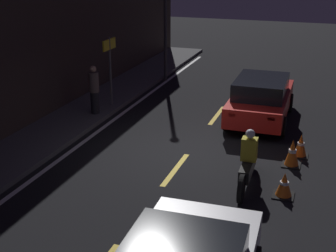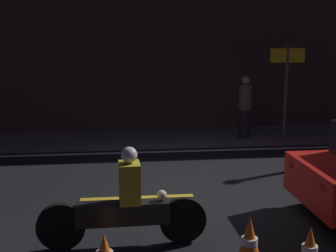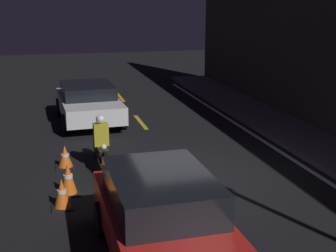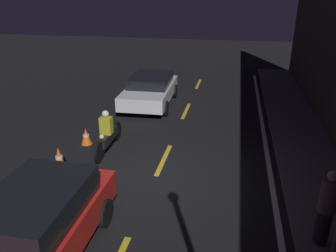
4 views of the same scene
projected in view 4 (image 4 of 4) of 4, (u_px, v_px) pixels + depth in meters
ground_plane at (156, 176)px, 9.12m from camera, size 56.00×56.00×0.00m
raised_curb at (322, 192)px, 8.29m from camera, size 28.00×1.90×0.13m
lane_dash_a at (198, 84)px, 18.17m from camera, size 2.00×0.14×0.01m
lane_dash_b at (186, 111)px, 14.10m from camera, size 2.00×0.14×0.01m
lane_dash_c at (164, 159)px, 10.03m from camera, size 2.00×0.14×0.01m
lane_solid_kerb at (273, 189)px, 8.54m from camera, size 25.20×0.14×0.01m
sedan_white at (150, 89)px, 14.65m from camera, size 4.22×2.15×1.30m
taxi_red at (34, 228)px, 5.98m from camera, size 4.12×1.91×1.47m
motorcycle at (108, 134)px, 10.42m from camera, size 2.31×0.37×1.40m
traffic_cone_near at (86, 137)px, 10.90m from camera, size 0.48×0.48×0.58m
traffic_cone_mid at (59, 159)px, 9.31m from camera, size 0.47×0.47×0.73m
traffic_cone_far at (41, 172)px, 8.73m from camera, size 0.44×0.44×0.63m
pedestrian at (327, 208)px, 6.24m from camera, size 0.34×0.34×1.63m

